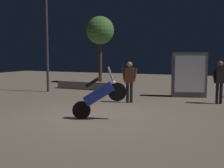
{
  "coord_description": "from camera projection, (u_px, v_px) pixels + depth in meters",
  "views": [
    {
      "loc": [
        3.82,
        -7.73,
        1.96
      ],
      "look_at": [
        0.21,
        0.7,
        1.0
      ],
      "focal_mm": 43.89,
      "sensor_mm": 36.0,
      "label": 1
    }
  ],
  "objects": [
    {
      "name": "person_rider_beside",
      "position": [
        129.0,
        78.0,
        11.3
      ],
      "size": [
        0.67,
        0.31,
        1.7
      ],
      "rotation": [
        0.0,
        0.0,
        4.93
      ],
      "color": "black",
      "rests_on": "ground_plane"
    },
    {
      "name": "streetlamp_near",
      "position": [
        47.0,
        25.0,
        14.45
      ],
      "size": [
        0.36,
        0.36,
        5.75
      ],
      "color": "#38383D",
      "rests_on": "ground_plane"
    },
    {
      "name": "ground_plane",
      "position": [
        97.0,
        117.0,
        8.77
      ],
      "size": [
        40.0,
        40.0,
        0.0
      ],
      "primitive_type": "plane",
      "color": "#756656"
    },
    {
      "name": "kiosk_billboard",
      "position": [
        189.0,
        75.0,
        12.89
      ],
      "size": [
        1.67,
        0.89,
        2.1
      ],
      "rotation": [
        0.0,
        0.0,
        3.39
      ],
      "color": "#595960",
      "rests_on": "ground_plane"
    },
    {
      "name": "tree_left_bg",
      "position": [
        100.0,
        31.0,
        19.49
      ],
      "size": [
        1.99,
        1.99,
        4.73
      ],
      "color": "#4C331E",
      "rests_on": "ground_plane"
    },
    {
      "name": "motorcycle_blue_foreground",
      "position": [
        99.0,
        95.0,
        8.34
      ],
      "size": [
        1.6,
        0.64,
        1.63
      ],
      "rotation": [
        0.0,
        0.0,
        0.33
      ],
      "color": "black",
      "rests_on": "ground_plane"
    },
    {
      "name": "person_bystander_far",
      "position": [
        220.0,
        78.0,
        11.0
      ],
      "size": [
        0.64,
        0.38,
        1.74
      ],
      "rotation": [
        0.0,
        0.0,
        2.04
      ],
      "color": "black",
      "rests_on": "ground_plane"
    },
    {
      "name": "planter_wall_low",
      "position": [
        83.0,
        85.0,
        15.92
      ],
      "size": [
        3.2,
        0.5,
        0.45
      ],
      "color": "gray",
      "rests_on": "ground_plane"
    }
  ]
}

